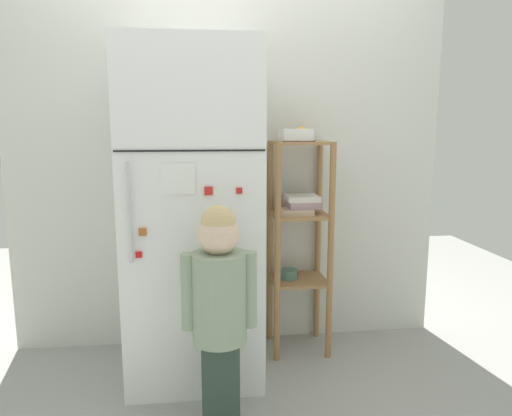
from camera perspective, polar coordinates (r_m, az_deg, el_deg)
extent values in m
plane|color=#999993|center=(2.84, -2.51, -18.78)|extent=(6.00, 6.00, 0.00)
cube|color=silver|center=(2.89, -3.28, 5.49)|extent=(2.65, 0.03, 2.28)
cube|color=white|center=(2.55, -7.68, -0.81)|extent=(0.70, 0.68, 1.78)
cube|color=black|center=(2.17, -7.99, 6.95)|extent=(0.69, 0.01, 0.01)
cylinder|color=silver|center=(2.20, -15.18, -0.61)|extent=(0.02, 0.02, 0.46)
cube|color=white|center=(2.18, -9.45, 3.53)|extent=(0.15, 0.01, 0.14)
cube|color=red|center=(2.26, -14.12, -5.56)|extent=(0.03, 0.01, 0.03)
cube|color=#C15E26|center=(2.23, -13.69, -2.87)|extent=(0.04, 0.01, 0.04)
cube|color=gold|center=(2.25, -2.96, -5.47)|extent=(0.03, 0.02, 0.03)
cube|color=red|center=(2.18, -5.82, 2.09)|extent=(0.04, 0.01, 0.04)
cube|color=red|center=(2.19, -1.94, 2.13)|extent=(0.03, 0.01, 0.03)
cube|color=#33453A|center=(2.27, -4.36, -20.59)|extent=(0.17, 0.11, 0.42)
cylinder|color=gray|center=(2.09, -4.51, -10.79)|extent=(0.24, 0.24, 0.40)
sphere|color=gray|center=(2.10, -4.66, -5.22)|extent=(0.11, 0.11, 0.11)
sphere|color=beige|center=(2.01, -4.61, -3.22)|extent=(0.18, 0.18, 0.18)
sphere|color=tan|center=(2.00, -4.63, -1.84)|extent=(0.15, 0.15, 0.15)
cylinder|color=gray|center=(2.08, -8.23, -10.09)|extent=(0.07, 0.07, 0.34)
cylinder|color=gray|center=(2.09, -0.83, -9.89)|extent=(0.07, 0.07, 0.34)
cylinder|color=#9E7247|center=(2.67, 2.65, -5.78)|extent=(0.04, 0.04, 1.28)
cylinder|color=#9E7247|center=(2.74, 9.09, -5.51)|extent=(0.04, 0.04, 1.28)
cylinder|color=#9E7247|center=(2.95, 1.71, -4.30)|extent=(0.04, 0.04, 1.28)
cylinder|color=#9E7247|center=(3.01, 7.59, -4.09)|extent=(0.04, 0.04, 1.28)
cube|color=#9E7247|center=(2.75, 5.47, 7.94)|extent=(0.33, 0.31, 0.02)
cube|color=#9E7247|center=(2.80, 5.33, -0.82)|extent=(0.33, 0.31, 0.02)
cube|color=#9E7247|center=(2.90, 5.20, -8.71)|extent=(0.33, 0.31, 0.02)
cube|color=#C6AD8E|center=(2.77, 4.88, -0.41)|extent=(0.20, 0.19, 0.03)
cube|color=#B293A3|center=(2.81, 5.84, 0.48)|extent=(0.19, 0.18, 0.04)
cube|color=white|center=(2.80, 5.64, 1.22)|extent=(0.19, 0.18, 0.03)
cylinder|color=#4C7266|center=(2.87, 4.02, -8.05)|extent=(0.10, 0.10, 0.06)
cube|color=white|center=(2.73, 4.87, 8.18)|extent=(0.18, 0.19, 0.01)
cube|color=white|center=(2.64, 5.28, 8.85)|extent=(0.18, 0.01, 0.07)
cube|color=white|center=(2.82, 4.50, 8.91)|extent=(0.18, 0.01, 0.07)
cube|color=white|center=(2.71, 3.02, 8.89)|extent=(0.01, 0.19, 0.07)
cube|color=white|center=(2.75, 6.71, 8.85)|extent=(0.01, 0.19, 0.07)
sphere|color=#B03912|center=(2.75, 4.67, 8.96)|extent=(0.07, 0.07, 0.07)
sphere|color=orange|center=(2.71, 5.56, 9.04)|extent=(0.08, 0.08, 0.08)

